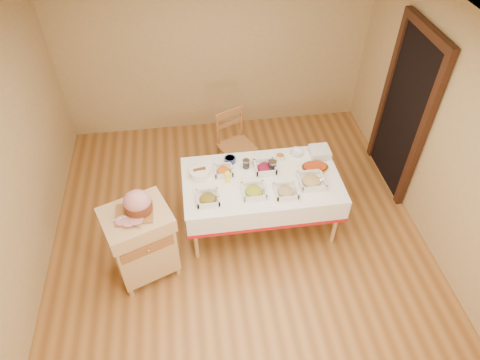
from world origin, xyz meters
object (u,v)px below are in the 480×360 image
at_px(bread_basket, 200,173).
at_px(ham_on_board, 137,204).
at_px(dining_table, 261,189).
at_px(dining_chair, 235,144).
at_px(mustard_bottle, 228,177).
at_px(preserve_jar_right, 272,166).
at_px(plate_stack, 320,152).
at_px(butcher_cart, 141,240).
at_px(preserve_jar_left, 246,164).
at_px(brass_platter, 315,167).

bearing_deg(bread_basket, ham_on_board, -135.20).
relative_size(dining_table, dining_chair, 1.88).
height_order(mustard_bottle, bread_basket, mustard_bottle).
height_order(preserve_jar_right, plate_stack, preserve_jar_right).
distance_m(dining_table, mustard_bottle, 0.46).
bearing_deg(preserve_jar_right, bread_basket, 178.33).
bearing_deg(butcher_cart, preserve_jar_left, 30.90).
xyz_separation_m(bread_basket, brass_platter, (1.36, -0.07, -0.03)).
xyz_separation_m(butcher_cart, mustard_bottle, (1.00, 0.53, 0.30)).
relative_size(preserve_jar_right, mustard_bottle, 0.74).
distance_m(ham_on_board, preserve_jar_left, 1.43).
xyz_separation_m(preserve_jar_right, plate_stack, (0.62, 0.18, -0.01)).
distance_m(mustard_bottle, bread_basket, 0.34).
relative_size(preserve_jar_left, preserve_jar_right, 0.84).
distance_m(butcher_cart, plate_stack, 2.34).
height_order(dining_table, mustard_bottle, mustard_bottle).
bearing_deg(brass_platter, preserve_jar_right, 174.89).
distance_m(dining_chair, mustard_bottle, 1.06).
xyz_separation_m(dining_table, dining_chair, (-0.18, 0.99, -0.10)).
xyz_separation_m(mustard_bottle, brass_platter, (1.05, 0.08, -0.06)).
bearing_deg(dining_table, bread_basket, 167.05).
height_order(preserve_jar_right, mustard_bottle, mustard_bottle).
relative_size(dining_table, preserve_jar_right, 14.04).
distance_m(preserve_jar_left, preserve_jar_right, 0.31).
distance_m(ham_on_board, mustard_bottle, 1.11).
relative_size(butcher_cart, plate_stack, 4.06).
relative_size(ham_on_board, brass_platter, 1.24).
bearing_deg(brass_platter, ham_on_board, -163.92).
bearing_deg(plate_stack, bread_basket, -173.99).
bearing_deg(mustard_bottle, bread_basket, 154.23).
height_order(preserve_jar_right, brass_platter, preserve_jar_right).
bearing_deg(bread_basket, mustard_bottle, -25.77).
relative_size(butcher_cart, preserve_jar_right, 7.32).
bearing_deg(preserve_jar_left, preserve_jar_right, -17.03).
xyz_separation_m(butcher_cart, dining_chair, (1.22, 1.51, -0.04)).
relative_size(preserve_jar_left, plate_stack, 0.47).
relative_size(dining_chair, ham_on_board, 2.47).
height_order(ham_on_board, brass_platter, ham_on_board).
bearing_deg(preserve_jar_left, plate_stack, 5.53).
bearing_deg(dining_table, butcher_cart, -159.55).
bearing_deg(ham_on_board, mustard_bottle, 27.51).
bearing_deg(mustard_bottle, preserve_jar_right, 12.83).
height_order(preserve_jar_right, bread_basket, preserve_jar_right).
bearing_deg(dining_table, dining_chair, 100.00).
xyz_separation_m(dining_chair, ham_on_board, (-1.18, -1.48, 0.56)).
height_order(dining_chair, brass_platter, dining_chair).
distance_m(butcher_cart, preserve_jar_left, 1.48).
bearing_deg(preserve_jar_right, brass_platter, -5.11).
relative_size(preserve_jar_left, mustard_bottle, 0.62).
bearing_deg(preserve_jar_right, mustard_bottle, -167.17).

